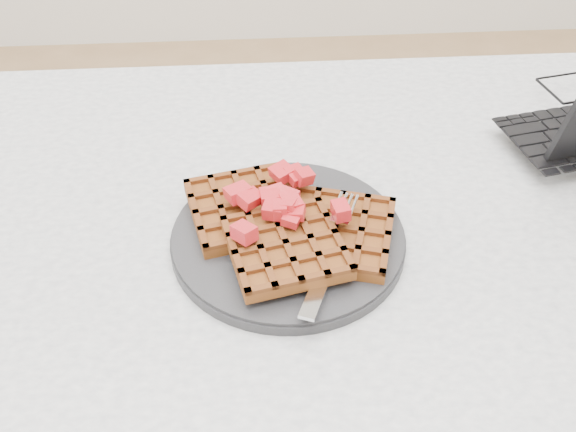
{
  "coord_description": "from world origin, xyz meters",
  "views": [
    {
      "loc": [
        -0.1,
        -0.51,
        1.24
      ],
      "look_at": [
        -0.06,
        -0.01,
        0.79
      ],
      "focal_mm": 40.0,
      "sensor_mm": 36.0,
      "label": 1
    }
  ],
  "objects": [
    {
      "name": "plate",
      "position": [
        -0.06,
        -0.01,
        0.76
      ],
      "size": [
        0.26,
        0.26,
        0.02
      ],
      "primitive_type": "cylinder",
      "color": "#262628",
      "rests_on": "table"
    },
    {
      "name": "table",
      "position": [
        0.0,
        0.0,
        0.64
      ],
      "size": [
        1.2,
        0.8,
        0.75
      ],
      "color": "silver",
      "rests_on": "ground"
    },
    {
      "name": "waffles",
      "position": [
        -0.06,
        -0.01,
        0.78
      ],
      "size": [
        0.24,
        0.21,
        0.03
      ],
      "color": "brown",
      "rests_on": "plate"
    },
    {
      "name": "fork",
      "position": [
        -0.02,
        -0.05,
        0.77
      ],
      "size": [
        0.09,
        0.18,
        0.02
      ],
      "primitive_type": null,
      "rotation": [
        0.0,
        0.0,
        -0.37
      ],
      "color": "silver",
      "rests_on": "plate"
    },
    {
      "name": "strawberry_pile",
      "position": [
        -0.06,
        -0.01,
        0.8
      ],
      "size": [
        0.15,
        0.15,
        0.02
      ],
      "primitive_type": null,
      "color": "#AB0009",
      "rests_on": "waffles"
    }
  ]
}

